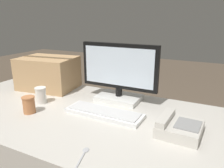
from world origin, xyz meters
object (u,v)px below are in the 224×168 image
(desk_phone, at_px, (179,127))
(paper_cup_left, at_px, (40,95))
(paper_cup_right, at_px, (29,105))
(cardboard_box, at_px, (48,73))
(keyboard, at_px, (104,113))
(monitor, at_px, (119,75))
(spoon, at_px, (84,154))

(desk_phone, xyz_separation_m, paper_cup_left, (-0.87, -0.01, 0.02))
(paper_cup_right, xyz_separation_m, cardboard_box, (-0.22, 0.42, 0.07))
(keyboard, bearing_deg, cardboard_box, 159.52)
(cardboard_box, bearing_deg, keyboard, -21.60)
(keyboard, relative_size, paper_cup_left, 4.29)
(paper_cup_left, relative_size, paper_cup_right, 1.07)
(keyboard, bearing_deg, paper_cup_right, -156.22)
(paper_cup_right, bearing_deg, keyboard, 22.66)
(keyboard, height_order, paper_cup_right, paper_cup_right)
(monitor, height_order, paper_cup_left, monitor)
(keyboard, bearing_deg, paper_cup_left, -175.29)
(monitor, height_order, desk_phone, monitor)
(monitor, xyz_separation_m, spoon, (0.13, -0.62, -0.17))
(paper_cup_right, bearing_deg, cardboard_box, 118.14)
(keyboard, height_order, cardboard_box, cardboard_box)
(spoon, xyz_separation_m, cardboard_box, (-0.74, 0.62, 0.12))
(keyboard, height_order, spoon, keyboard)
(keyboard, xyz_separation_m, desk_phone, (0.42, -0.02, 0.02))
(desk_phone, relative_size, spoon, 1.49)
(spoon, bearing_deg, monitor, -3.32)
(desk_phone, relative_size, paper_cup_left, 2.03)
(monitor, distance_m, keyboard, 0.30)
(monitor, distance_m, paper_cup_left, 0.53)
(cardboard_box, bearing_deg, desk_phone, -14.50)
(paper_cup_left, distance_m, cardboard_box, 0.34)
(keyboard, relative_size, cardboard_box, 1.01)
(desk_phone, xyz_separation_m, spoon, (-0.31, -0.35, -0.03))
(paper_cup_left, bearing_deg, cardboard_box, 122.44)
(monitor, relative_size, keyboard, 1.14)
(desk_phone, height_order, paper_cup_left, paper_cup_left)
(desk_phone, bearing_deg, monitor, 151.29)
(desk_phone, xyz_separation_m, cardboard_box, (-1.05, 0.27, 0.09))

